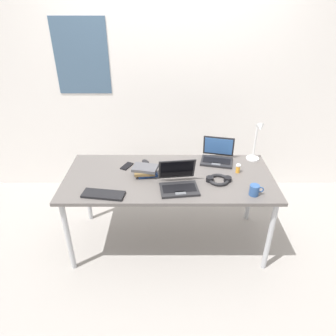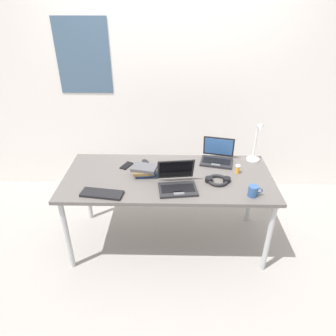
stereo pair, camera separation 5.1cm
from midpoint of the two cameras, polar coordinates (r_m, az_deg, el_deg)
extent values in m
plane|color=gray|center=(3.09, 0.48, -13.33)|extent=(12.00, 12.00, 0.00)
cube|color=silver|center=(3.45, 0.81, 16.19)|extent=(6.00, 0.12, 2.60)
cube|color=#3F5972|center=(3.46, -15.18, 19.51)|extent=(0.56, 0.01, 0.76)
cube|color=#595451|center=(2.65, 0.55, -1.79)|extent=(1.80, 0.80, 0.03)
cylinder|color=#B2B5BA|center=(2.74, -17.87, -11.91)|extent=(0.04, 0.04, 0.71)
cylinder|color=#B2B5BA|center=(2.72, 18.82, -12.31)|extent=(0.04, 0.04, 0.71)
cylinder|color=#B2B5BA|center=(3.25, -14.44, -4.01)|extent=(0.04, 0.04, 0.71)
cylinder|color=#B2B5BA|center=(3.24, 15.66, -4.31)|extent=(0.04, 0.04, 0.71)
cylinder|color=white|center=(3.01, 16.05, 1.59)|extent=(0.12, 0.12, 0.02)
cylinder|color=white|center=(2.93, 16.53, 4.66)|extent=(0.02, 0.02, 0.34)
cylinder|color=white|center=(2.83, 17.21, 7.42)|extent=(0.01, 0.08, 0.01)
cone|color=white|center=(2.80, 17.41, 7.11)|extent=(0.07, 0.09, 0.09)
cube|color=#232326|center=(2.45, 2.44, -4.03)|extent=(0.33, 0.24, 0.02)
cube|color=black|center=(2.44, 2.45, -3.81)|extent=(0.28, 0.15, 0.00)
cube|color=#595B60|center=(2.38, 2.68, -4.70)|extent=(0.09, 0.06, 0.00)
cube|color=#232326|center=(2.50, 2.05, -0.23)|extent=(0.31, 0.11, 0.20)
cube|color=black|center=(2.50, 2.06, -0.25)|extent=(0.28, 0.09, 0.17)
cube|color=#232326|center=(2.88, 9.56, 1.10)|extent=(0.33, 0.26, 0.02)
cube|color=black|center=(2.87, 9.58, 1.30)|extent=(0.27, 0.16, 0.00)
cube|color=#595B60|center=(2.81, 9.45, 0.69)|extent=(0.09, 0.06, 0.00)
cube|color=#232326|center=(2.93, 9.96, 3.99)|extent=(0.29, 0.10, 0.20)
cube|color=#3F72BF|center=(2.92, 9.95, 3.95)|extent=(0.26, 0.08, 0.17)
cube|color=black|center=(2.44, -11.68, -4.73)|extent=(0.34, 0.17, 0.02)
ellipsoid|color=black|center=(2.83, -3.78, 1.18)|extent=(0.10, 0.11, 0.03)
cube|color=black|center=(2.81, -7.26, 0.44)|extent=(0.12, 0.15, 0.01)
torus|color=black|center=(2.59, 9.84, -2.29)|extent=(0.18, 0.18, 0.03)
cylinder|color=black|center=(2.58, 8.21, -2.17)|extent=(0.06, 0.06, 0.04)
cylinder|color=black|center=(2.60, 11.49, -2.18)|extent=(0.06, 0.06, 0.04)
cylinder|color=gold|center=(2.74, 13.39, -0.35)|extent=(0.04, 0.04, 0.06)
cylinder|color=white|center=(2.72, 13.49, 0.37)|extent=(0.04, 0.04, 0.01)
cube|color=navy|center=(2.67, -3.52, -0.85)|extent=(0.19, 0.17, 0.03)
cube|color=brown|center=(2.64, -3.98, -0.51)|extent=(0.19, 0.17, 0.03)
cube|color=#4C4C51|center=(2.63, -3.90, 0.03)|extent=(0.23, 0.18, 0.03)
cylinder|color=#2D518C|center=(2.46, 16.20, -4.17)|extent=(0.08, 0.08, 0.09)
torus|color=#2D518C|center=(2.47, 17.34, -4.07)|extent=(0.05, 0.01, 0.05)
camera|label=1|loc=(0.03, -89.44, 0.32)|focal=32.56mm
camera|label=2|loc=(0.03, 90.56, -0.32)|focal=32.56mm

